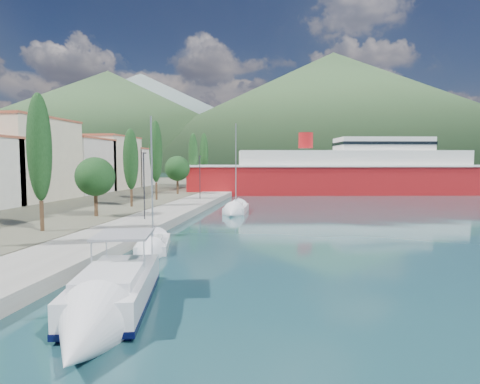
# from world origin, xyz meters

# --- Properties ---
(ground) EXTENTS (1400.00, 1400.00, 0.00)m
(ground) POSITION_xyz_m (0.00, 120.00, 0.00)
(ground) COLOR #1B4047
(quay) EXTENTS (5.00, 88.00, 0.80)m
(quay) POSITION_xyz_m (-9.00, 26.00, 0.40)
(quay) COLOR gray
(quay) RESTS_ON ground
(hills_far) EXTENTS (1480.00, 900.00, 180.00)m
(hills_far) POSITION_xyz_m (138.59, 618.73, 77.39)
(hills_far) COLOR slate
(hills_far) RESTS_ON ground
(hills_near) EXTENTS (1010.00, 520.00, 115.00)m
(hills_near) POSITION_xyz_m (98.04, 372.50, 49.18)
(hills_near) COLOR #324F2C
(hills_near) RESTS_ON ground
(town_buildings) EXTENTS (9.20, 69.20, 11.30)m
(town_buildings) POSITION_xyz_m (-32.00, 36.91, 5.57)
(town_buildings) COLOR beige
(town_buildings) RESTS_ON land_strip
(tree_row) EXTENTS (4.10, 62.33, 11.36)m
(tree_row) POSITION_xyz_m (-14.73, 33.11, 6.01)
(tree_row) COLOR #47301E
(tree_row) RESTS_ON land_strip
(lamp_posts) EXTENTS (0.15, 43.84, 6.06)m
(lamp_posts) POSITION_xyz_m (-9.00, 15.31, 4.08)
(lamp_posts) COLOR #2D2D33
(lamp_posts) RESTS_ON quay
(motor_cruiser) EXTENTS (4.84, 9.98, 3.54)m
(motor_cruiser) POSITION_xyz_m (-2.38, -5.20, 0.58)
(motor_cruiser) COLOR black
(motor_cruiser) RESTS_ON ground
(sailboat_near) EXTENTS (3.75, 7.17, 9.88)m
(sailboat_near) POSITION_xyz_m (-4.70, 5.72, 0.27)
(sailboat_near) COLOR silver
(sailboat_near) RESTS_ON ground
(sailboat_mid) EXTENTS (2.68, 7.86, 11.47)m
(sailboat_mid) POSITION_xyz_m (-2.41, 26.31, 0.32)
(sailboat_mid) COLOR silver
(sailboat_mid) RESTS_ON ground
(ferry) EXTENTS (62.23, 22.59, 12.10)m
(ferry) POSITION_xyz_m (14.84, 59.62, 3.68)
(ferry) COLOR #A41316
(ferry) RESTS_ON ground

